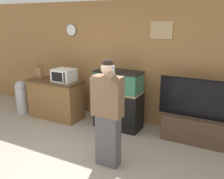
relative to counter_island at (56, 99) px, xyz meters
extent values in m
plane|color=gray|center=(1.38, -1.80, -0.44)|extent=(18.00, 18.00, 0.00)
cube|color=olive|center=(1.38, 0.67, 0.86)|extent=(10.00, 0.06, 2.60)
cube|color=tan|center=(2.22, 0.63, 1.57)|extent=(0.44, 0.02, 0.34)
cylinder|color=white|center=(0.05, 0.63, 1.52)|extent=(0.26, 0.03, 0.26)
cylinder|color=black|center=(0.05, 0.63, 1.52)|extent=(0.28, 0.01, 0.28)
cube|color=brown|center=(0.00, 0.00, -0.02)|extent=(1.22, 0.55, 0.85)
cube|color=#48321C|center=(0.00, 0.00, 0.42)|extent=(1.26, 0.59, 0.03)
cube|color=white|center=(0.26, 0.03, 0.58)|extent=(0.45, 0.40, 0.28)
cube|color=black|center=(0.22, -0.17, 0.58)|extent=(0.28, 0.01, 0.20)
cube|color=#2D2D33|center=(0.42, -0.17, 0.58)|extent=(0.05, 0.01, 0.22)
cube|color=olive|center=(-0.47, 0.04, 0.56)|extent=(0.14, 0.10, 0.24)
cylinder|color=brown|center=(-0.52, 0.05, 0.73)|extent=(0.02, 0.02, 0.11)
cylinder|color=brown|center=(-0.47, 0.05, 0.73)|extent=(0.02, 0.02, 0.10)
cylinder|color=brown|center=(-0.42, 0.05, 0.72)|extent=(0.02, 0.02, 0.07)
cylinder|color=brown|center=(-0.52, 0.09, 0.72)|extent=(0.02, 0.02, 0.08)
cylinder|color=brown|center=(-0.47, 0.09, 0.72)|extent=(0.02, 0.02, 0.08)
cylinder|color=brown|center=(-0.42, 0.09, 0.72)|extent=(0.02, 0.02, 0.08)
cube|color=black|center=(1.53, 0.17, -0.07)|extent=(0.96, 0.48, 0.76)
cube|color=#937F5B|center=(1.53, 0.17, 0.33)|extent=(0.93, 0.46, 0.04)
cube|color=#2D6B4C|center=(1.53, 0.17, 0.54)|extent=(0.92, 0.46, 0.44)
cube|color=black|center=(1.53, 0.17, 0.75)|extent=(0.96, 0.48, 0.03)
cube|color=#4C3828|center=(3.06, 0.24, -0.20)|extent=(1.16, 0.40, 0.49)
cube|color=black|center=(3.06, 0.24, 0.39)|extent=(1.36, 0.05, 0.70)
cube|color=black|center=(3.06, 0.27, 0.39)|extent=(1.39, 0.01, 0.73)
cube|color=#515156|center=(2.01, -1.17, -0.04)|extent=(0.35, 0.20, 0.82)
cube|color=brown|center=(2.01, -1.17, 0.68)|extent=(0.44, 0.21, 0.61)
sphere|color=beige|center=(2.01, -1.17, 1.10)|extent=(0.20, 0.20, 0.20)
sphere|color=black|center=(2.01, -1.17, 1.15)|extent=(0.17, 0.17, 0.17)
cylinder|color=brown|center=(1.77, -1.17, 0.64)|extent=(0.11, 0.11, 0.58)
cylinder|color=brown|center=(2.19, -1.30, 0.99)|extent=(0.10, 0.32, 0.27)
cylinder|color=white|center=(2.19, -1.32, 1.09)|extent=(0.02, 0.06, 0.11)
cylinder|color=#2856B2|center=(2.19, -1.34, 1.15)|extent=(0.02, 0.03, 0.05)
cylinder|color=brown|center=(-1.20, 0.39, -0.37)|extent=(0.27, 0.27, 0.16)
sphere|color=#33753D|center=(-1.20, 0.39, -0.12)|extent=(0.40, 0.40, 0.40)
cylinder|color=#B7B7BC|center=(-0.94, -0.15, -0.13)|extent=(0.28, 0.28, 0.62)
sphere|color=#ADADB2|center=(-0.94, -0.15, 0.21)|extent=(0.27, 0.27, 0.27)
camera|label=1|loc=(3.70, -4.23, 1.78)|focal=40.00mm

